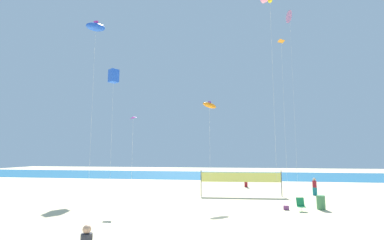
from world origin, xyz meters
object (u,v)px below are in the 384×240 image
Objects in this scene: volleyball_net at (241,178)px; kite_orange_diamond at (281,43)px; kite_magenta_diamond at (133,118)px; kite_blue_inflatable at (96,27)px; beachgoer_maroon_shirt at (315,186)px; folding_beach_chair at (301,204)px; beach_handbag at (286,208)px; beachgoer_teal_shirt at (246,179)px; trash_barrel at (321,202)px; kite_blue_box at (114,76)px; kite_orange_inflatable at (210,105)px; kite_pink_delta at (290,17)px.

volleyball_net is 0.45× the size of kite_orange_diamond.
kite_blue_inflatable is (-3.62, -0.30, 8.31)m from kite_magenta_diamond.
folding_beach_chair is (-3.04, -7.65, -0.42)m from beachgoer_maroon_shirt.
beach_handbag is 0.02× the size of kite_orange_diamond.
beachgoer_teal_shirt is at bearing 141.72° from kite_orange_diamond.
kite_orange_diamond reaches higher than kite_blue_inflatable.
beach_handbag is (2.25, -13.13, -0.74)m from beachgoer_teal_shirt.
trash_barrel is 0.14× the size of kite_magenta_diamond.
kite_blue_box is 8.25m from kite_blue_inflatable.
kite_orange_inflatable is (-9.80, -2.62, 7.64)m from beachgoer_maroon_shirt.
kite_blue_inflatable reaches higher than beach_handbag.
beachgoer_maroon_shirt is at bearing 14.99° from kite_orange_inflatable.
kite_pink_delta is at bearing -25.92° from beachgoer_teal_shirt.
beachgoer_teal_shirt is 4.60× the size of beach_handbag.
kite_blue_inflatable is (1.77, -7.75, 2.23)m from kite_blue_box.
volleyball_net is 0.48× the size of kite_blue_inflatable.
volleyball_net is (-7.00, -1.32, 0.75)m from beachgoer_maroon_shirt.
kite_blue_box is at bearing 157.42° from beachgoer_teal_shirt.
beach_handbag is at bearing -3.47° from kite_blue_inflatable.
beachgoer_teal_shirt is 1.00× the size of beachgoer_maroon_shirt.
kite_orange_inflatable is at bearing 140.63° from beach_handbag.
kite_blue_inflatable is at bearing 178.67° from trash_barrel.
kite_pink_delta is at bearing 39.69° from kite_magenta_diamond.
beach_handbag is at bearing -168.10° from trash_barrel.
kite_magenta_diamond is at bearing 4.81° from kite_blue_inflatable.
kite_blue_inflatable reaches higher than kite_blue_box.
folding_beach_chair is 2.46× the size of beach_handbag.
kite_orange_inflatable is at bearing 16.69° from beachgoer_maroon_shirt.
beachgoer_teal_shirt is 8.47m from beachgoer_maroon_shirt.
kite_orange_diamond reaches higher than beachgoer_teal_shirt.
kite_pink_delta reaches higher than kite_orange_inflatable.
volleyball_net is 7.56m from kite_orange_inflatable.
kite_pink_delta is (21.42, 5.85, 8.69)m from kite_blue_box.
volleyball_net is at bearing 22.02° from kite_blue_inflatable.
kite_magenta_diamond is (-13.01, 1.51, 6.49)m from folding_beach_chair.
folding_beach_chair is at bearing -101.50° from kite_pink_delta.
trash_barrel is (-1.48, -6.87, -0.40)m from beachgoer_maroon_shirt.
kite_pink_delta is (6.98, 8.48, 20.09)m from volleyball_net.
kite_blue_box is (-19.96, 8.17, 12.54)m from trash_barrel.
kite_magenta_diamond is at bearing -140.31° from kite_pink_delta.
beachgoer_maroon_shirt is at bearing 18.15° from kite_blue_inflatable.
kite_orange_inflatable is 0.53× the size of kite_orange_diamond.
beach_handbag is 11.27m from kite_orange_inflatable.
trash_barrel is at bearing -95.92° from kite_pink_delta.
kite_orange_diamond is (4.93, 3.77, 14.70)m from volleyball_net.
volleyball_net reaches higher than trash_barrel.
beachgoer_teal_shirt is 1.87× the size of folding_beach_chair.
trash_barrel is (4.75, -12.60, -0.40)m from beachgoer_teal_shirt.
beachgoer_teal_shirt is 11.87m from kite_orange_inflatable.
beach_handbag is at bearing -39.37° from kite_orange_inflatable.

